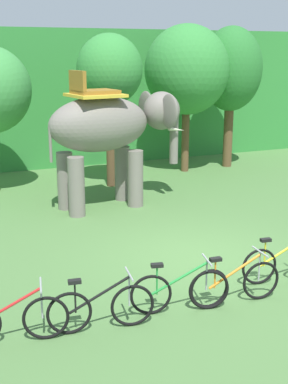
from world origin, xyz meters
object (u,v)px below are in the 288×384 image
(tree_center_right, at_px, (110,72))
(bike_red, at_px, (11,320))
(bike_black, at_px, (101,308))
(bike_green, at_px, (180,291))
(bike_orange, at_px, (235,283))
(tree_right, at_px, (231,70))
(tree_center, at_px, (187,70))
(elephant, at_px, (110,129))
(bike_yellow, at_px, (283,262))

(tree_center_right, height_order, bike_red, tree_center_right)
(bike_red, relative_size, bike_black, 0.99)
(bike_green, xyz_separation_m, bike_orange, (1.02, -0.10, 0.00))
(bike_green, bearing_deg, tree_right, 54.70)
(tree_center_right, xyz_separation_m, bike_black, (-3.14, -8.56, -3.27))
(tree_right, height_order, bike_green, tree_right)
(tree_center, height_order, elephant, tree_center)
(bike_orange, xyz_separation_m, bike_yellow, (1.33, 0.43, 0.00))
(tree_center_right, distance_m, bike_yellow, 8.82)
(bike_red, bearing_deg, bike_orange, -3.09)
(bike_red, bearing_deg, tree_center, 50.70)
(tree_center_right, distance_m, elephant, 2.69)
(elephant, bearing_deg, tree_center, 38.60)
(tree_center, bearing_deg, elephant, -141.40)
(tree_center, bearing_deg, bike_yellow, -105.79)
(bike_red, bearing_deg, elephant, 59.04)
(bike_red, bearing_deg, bike_green, -2.15)
(elephant, height_order, bike_green, elephant)
(tree_center, distance_m, bike_orange, 10.86)
(tree_center_right, bearing_deg, bike_black, -110.15)
(elephant, relative_size, bike_green, 2.51)
(tree_center, bearing_deg, tree_center_right, -162.70)
(tree_right, bearing_deg, bike_orange, -120.80)
(tree_right, xyz_separation_m, elephant, (-5.81, -3.26, -1.40))
(tree_center, distance_m, elephant, 5.24)
(bike_black, xyz_separation_m, bike_orange, (2.42, -0.05, 0.00))
(bike_green, distance_m, bike_orange, 1.02)
(bike_red, xyz_separation_m, bike_black, (1.35, -0.16, 0.00))
(bike_black, bearing_deg, tree_right, 49.66)
(elephant, distance_m, bike_red, 7.51)
(bike_orange, bearing_deg, bike_black, 178.93)
(tree_center_right, relative_size, bike_red, 2.85)
(bike_yellow, bearing_deg, elephant, 102.59)
(tree_center, xyz_separation_m, bike_black, (-6.34, -9.56, -3.24))
(bike_orange, bearing_deg, bike_red, 176.91)
(bike_red, height_order, bike_yellow, same)
(elephant, xyz_separation_m, bike_black, (-2.40, -6.41, -1.82))
(bike_red, relative_size, bike_yellow, 0.99)
(bike_red, height_order, bike_orange, same)
(bike_red, bearing_deg, bike_black, -6.69)
(elephant, relative_size, bike_red, 2.50)
(tree_right, xyz_separation_m, bike_red, (-9.56, -9.52, -3.21))
(bike_green, height_order, bike_yellow, same)
(tree_right, relative_size, bike_black, 3.04)
(bike_black, relative_size, bike_green, 1.01)
(tree_right, xyz_separation_m, bike_green, (-6.81, -9.62, -3.21))
(bike_red, xyz_separation_m, bike_orange, (3.77, -0.20, 0.00))
(tree_right, bearing_deg, bike_red, -135.14)
(tree_center_right, relative_size, tree_right, 0.93)
(tree_center, relative_size, bike_yellow, 3.05)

